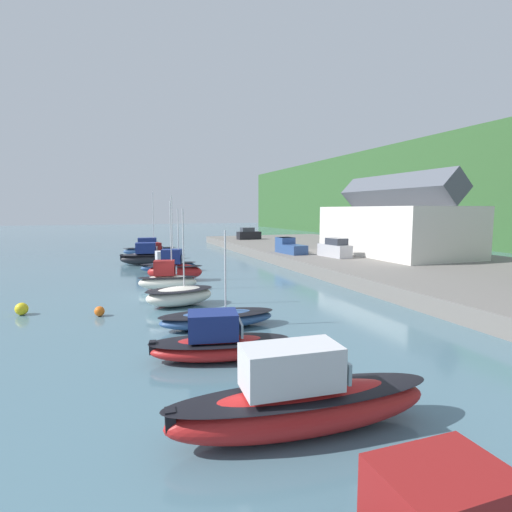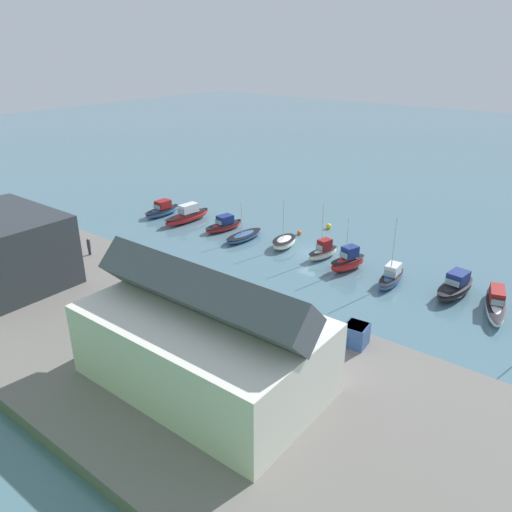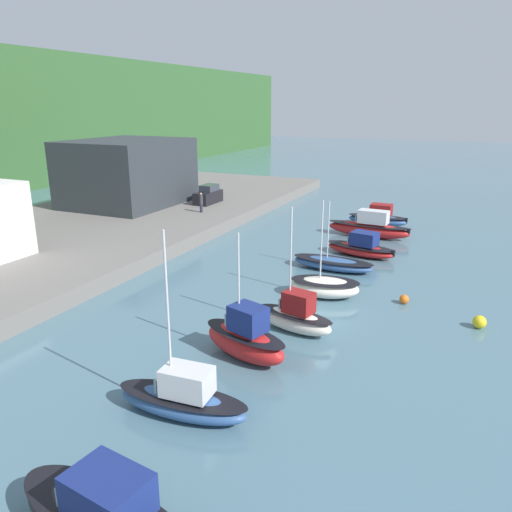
{
  "view_description": "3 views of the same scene",
  "coord_description": "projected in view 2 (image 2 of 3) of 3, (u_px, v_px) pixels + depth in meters",
  "views": [
    {
      "loc": [
        30.81,
        -3.93,
        6.56
      ],
      "look_at": [
        -2.63,
        8.52,
        2.42
      ],
      "focal_mm": 28.0,
      "sensor_mm": 36.0,
      "label": 1
    },
    {
      "loc": [
        -30.22,
        50.42,
        24.78
      ],
      "look_at": [
        2.3,
        8.48,
        1.88
      ],
      "focal_mm": 35.0,
      "sensor_mm": 36.0,
      "label": 2
    },
    {
      "loc": [
        -26.88,
        -8.31,
        12.62
      ],
      "look_at": [
        2.59,
        5.06,
        2.67
      ],
      "focal_mm": 35.0,
      "sensor_mm": 36.0,
      "label": 3
    }
  ],
  "objects": [
    {
      "name": "pickup_truck_0",
      "position": [
        345.0,
        333.0,
        42.31
      ],
      "size": [
        4.89,
        2.39,
        1.9
      ],
      "rotation": [
        0.0,
        0.0,
        1.67
      ],
      "color": "#2D4C84",
      "rests_on": "quay_promenade"
    },
    {
      "name": "quay_promenade",
      "position": [
        148.0,
        341.0,
        43.67
      ],
      "size": [
        96.18,
        24.28,
        1.21
      ],
      "color": "slate",
      "rests_on": "ground_plane"
    },
    {
      "name": "mooring_buoy_0",
      "position": [
        299.0,
        233.0,
        69.33
      ],
      "size": [
        0.62,
        0.62,
        0.62
      ],
      "color": "orange",
      "rests_on": "ground_plane"
    },
    {
      "name": "harbor_clubhouse",
      "position": [
        203.0,
        342.0,
        36.32
      ],
      "size": [
        17.97,
        10.5,
        9.61
      ],
      "color": "silver",
      "rests_on": "quay_promenade"
    },
    {
      "name": "moored_boat_8",
      "position": [
        224.0,
        225.0,
        70.85
      ],
      "size": [
        3.33,
        6.49,
        2.13
      ],
      "rotation": [
        0.0,
        0.0,
        -0.2
      ],
      "color": "red",
      "rests_on": "ground_plane"
    },
    {
      "name": "moored_boat_9",
      "position": [
        187.0,
        216.0,
        73.9
      ],
      "size": [
        2.56,
        8.35,
        2.7
      ],
      "rotation": [
        0.0,
        0.0,
        -0.07
      ],
      "color": "red",
      "rests_on": "ground_plane"
    },
    {
      "name": "moored_boat_5",
      "position": [
        323.0,
        252.0,
        61.56
      ],
      "size": [
        2.56,
        5.03,
        7.25
      ],
      "rotation": [
        0.0,
        0.0,
        -0.21
      ],
      "color": "white",
      "rests_on": "ground_plane"
    },
    {
      "name": "parked_car_2",
      "position": [
        271.0,
        326.0,
        43.05
      ],
      "size": [
        4.37,
        2.26,
        2.16
      ],
      "rotation": [
        0.0,
        0.0,
        1.68
      ],
      "color": "#B7B7BC",
      "rests_on": "quay_promenade"
    },
    {
      "name": "ground_plane",
      "position": [
        311.0,
        253.0,
        63.41
      ],
      "size": [
        320.0,
        320.0,
        0.0
      ],
      "primitive_type": "plane",
      "color": "slate"
    },
    {
      "name": "person_on_quay",
      "position": [
        89.0,
        246.0,
        59.41
      ],
      "size": [
        0.4,
        0.4,
        2.14
      ],
      "color": "#232838",
      "rests_on": "quay_promenade"
    },
    {
      "name": "parked_car_0",
      "position": [
        52.0,
        243.0,
        60.87
      ],
      "size": [
        4.2,
        1.8,
        2.16
      ],
      "rotation": [
        0.0,
        0.0,
        1.57
      ],
      "color": "black",
      "rests_on": "quay_promenade"
    },
    {
      "name": "moored_boat_10",
      "position": [
        162.0,
        210.0,
        76.82
      ],
      "size": [
        2.38,
        6.4,
        2.33
      ],
      "rotation": [
        0.0,
        0.0,
        -0.02
      ],
      "color": "#33568E",
      "rests_on": "ground_plane"
    },
    {
      "name": "moored_boat_2",
      "position": [
        455.0,
        287.0,
        52.46
      ],
      "size": [
        3.19,
        6.95,
        2.66
      ],
      "rotation": [
        0.0,
        0.0,
        -0.13
      ],
      "color": "black",
      "rests_on": "ground_plane"
    },
    {
      "name": "moored_boat_6",
      "position": [
        284.0,
        242.0,
        64.91
      ],
      "size": [
        3.15,
        5.01,
        6.62
      ],
      "rotation": [
        0.0,
        0.0,
        0.15
      ],
      "color": "white",
      "rests_on": "ground_plane"
    },
    {
      "name": "mooring_buoy_1",
      "position": [
        329.0,
        226.0,
        71.49
      ],
      "size": [
        0.78,
        0.78,
        0.78
      ],
      "color": "yellow",
      "rests_on": "ground_plane"
    },
    {
      "name": "moored_boat_7",
      "position": [
        244.0,
        236.0,
        67.46
      ],
      "size": [
        2.57,
        6.63,
        5.44
      ],
      "rotation": [
        0.0,
        0.0,
        -0.05
      ],
      "color": "#33568E",
      "rests_on": "ground_plane"
    },
    {
      "name": "moored_boat_4",
      "position": [
        348.0,
        261.0,
        58.29
      ],
      "size": [
        3.3,
        5.44,
        6.61
      ],
      "rotation": [
        0.0,
        0.0,
        -0.3
      ],
      "color": "red",
      "rests_on": "ground_plane"
    },
    {
      "name": "moored_boat_3",
      "position": [
        391.0,
        277.0,
        55.11
      ],
      "size": [
        2.26,
        6.05,
        8.04
      ],
      "rotation": [
        0.0,
        0.0,
        0.07
      ],
      "color": "#33568E",
      "rests_on": "ground_plane"
    },
    {
      "name": "moored_boat_1",
      "position": [
        496.0,
        303.0,
        49.55
      ],
      "size": [
        4.11,
        8.72,
        2.29
      ],
      "rotation": [
        0.0,
        0.0,
        0.28
      ],
      "color": "white",
      "rests_on": "ground_plane"
    }
  ]
}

